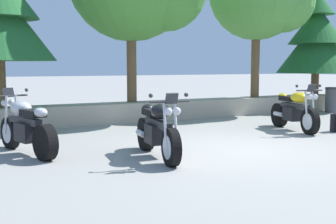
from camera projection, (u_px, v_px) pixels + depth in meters
ground_plane at (234, 150)px, 8.26m from camera, size 120.00×120.00×0.00m
stone_wall at (135, 112)px, 12.46m from camera, size 36.00×0.80×0.55m
motorcycle_silver_near_left at (26, 128)px, 7.81m from camera, size 0.87×2.03×1.18m
motorcycle_black_centre at (158, 130)px, 7.48m from camera, size 0.67×2.06×1.18m
motorcycle_yellow_far_right at (294, 111)px, 10.66m from camera, size 0.80×2.04×1.18m
pine_tree_far_right at (316, 39)px, 15.31m from camera, size 2.74×2.74×3.67m
trash_bin at (332, 100)px, 14.84m from camera, size 0.46×0.46×0.86m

